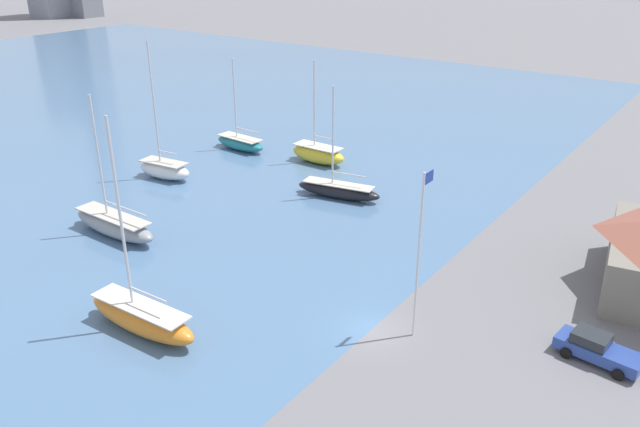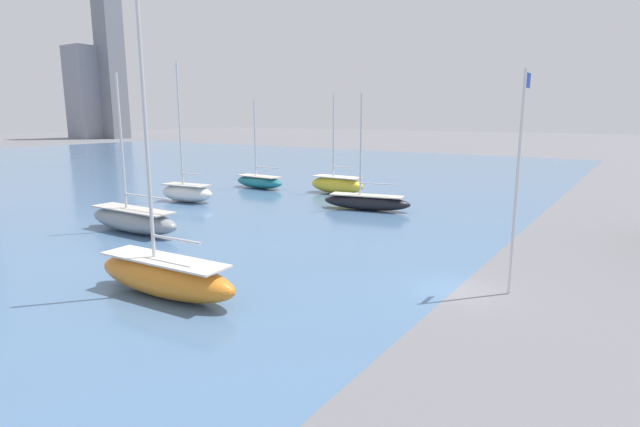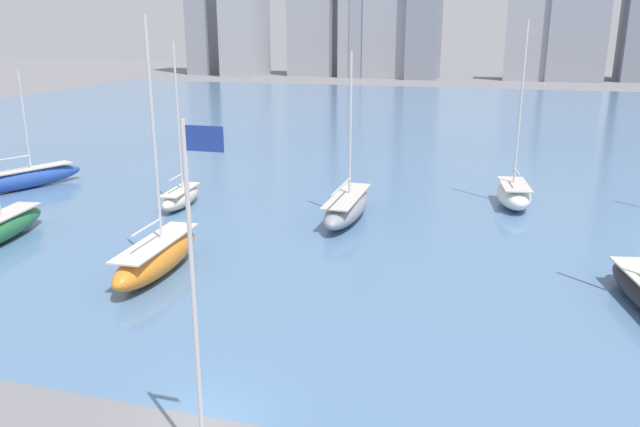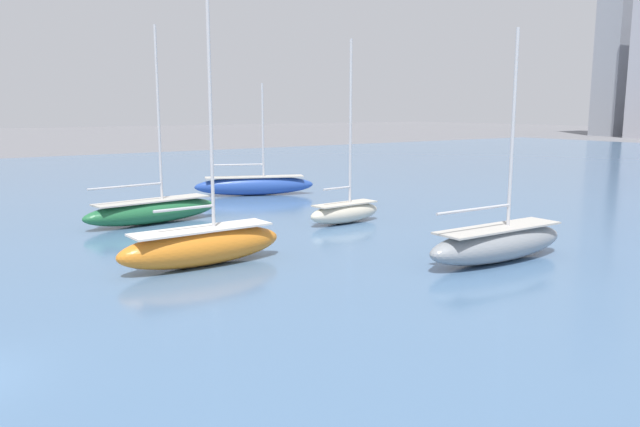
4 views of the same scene
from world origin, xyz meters
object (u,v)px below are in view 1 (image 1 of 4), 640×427
(sailboat_orange, at_px, (141,317))
(parked_pickup_blue, at_px, (597,348))
(flag_pole, at_px, (419,251))
(sailboat_teal, at_px, (240,143))
(sailboat_white, at_px, (164,169))
(sailboat_gray, at_px, (114,224))
(sailboat_yellow, at_px, (318,154))
(sailboat_black, at_px, (338,190))

(sailboat_orange, distance_m, parked_pickup_blue, 28.07)
(flag_pole, relative_size, parked_pickup_blue, 2.19)
(flag_pole, distance_m, sailboat_teal, 41.30)
(sailboat_orange, relative_size, sailboat_white, 1.00)
(flag_pole, bearing_deg, sailboat_gray, 94.14)
(sailboat_teal, xyz_separation_m, sailboat_gray, (-23.59, -7.31, 0.15))
(sailboat_teal, height_order, sailboat_white, sailboat_white)
(sailboat_orange, xyz_separation_m, sailboat_white, (19.66, 20.35, -0.03))
(sailboat_orange, xyz_separation_m, sailboat_yellow, (33.10, 10.22, -0.01))
(sailboat_teal, distance_m, sailboat_black, 18.81)
(sailboat_black, distance_m, sailboat_orange, 26.09)
(flag_pole, relative_size, sailboat_gray, 0.92)
(sailboat_black, height_order, sailboat_orange, sailboat_orange)
(sailboat_black, distance_m, sailboat_white, 18.87)
(sailboat_black, xyz_separation_m, parked_pickup_blue, (-12.00, -26.90, 0.02))
(sailboat_black, height_order, parked_pickup_blue, sailboat_black)
(sailboat_white, relative_size, sailboat_yellow, 1.25)
(flag_pole, height_order, sailboat_yellow, sailboat_yellow)
(flag_pole, height_order, sailboat_orange, sailboat_orange)
(sailboat_white, bearing_deg, sailboat_black, -77.93)
(sailboat_teal, bearing_deg, sailboat_black, -104.26)
(sailboat_teal, height_order, sailboat_yellow, sailboat_yellow)
(sailboat_teal, height_order, sailboat_orange, sailboat_orange)
(sailboat_black, height_order, sailboat_white, sailboat_white)
(sailboat_orange, relative_size, parked_pickup_blue, 2.79)
(sailboat_black, bearing_deg, parked_pickup_blue, -125.52)
(sailboat_orange, bearing_deg, sailboat_white, 43.27)
(sailboat_orange, bearing_deg, sailboat_black, 2.92)
(sailboat_white, distance_m, parked_pickup_blue, 45.05)
(flag_pole, relative_size, sailboat_white, 0.78)
(sailboat_teal, distance_m, sailboat_white, 11.83)
(sailboat_yellow, height_order, parked_pickup_blue, sailboat_yellow)
(sailboat_yellow, bearing_deg, sailboat_gray, 173.27)
(sailboat_gray, distance_m, sailboat_yellow, 25.38)
(sailboat_gray, relative_size, parked_pickup_blue, 2.37)
(sailboat_white, bearing_deg, flag_pole, -113.20)
(sailboat_teal, relative_size, parked_pickup_blue, 2.11)
(sailboat_teal, distance_m, sailboat_gray, 24.69)
(flag_pole, bearing_deg, sailboat_white, 74.25)
(sailboat_orange, height_order, sailboat_gray, sailboat_orange)
(sailboat_teal, relative_size, sailboat_orange, 0.76)
(sailboat_gray, bearing_deg, parked_pickup_blue, -80.92)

